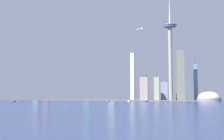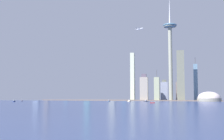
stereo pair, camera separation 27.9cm
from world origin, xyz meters
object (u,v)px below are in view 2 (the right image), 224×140
(skyscraper_0, at_px, (196,82))
(skyscraper_13, at_px, (37,87))
(skyscraper_5, at_px, (164,91))
(boat_2, at_px, (146,101))
(skyscraper_12, at_px, (144,88))
(skyscraper_10, at_px, (133,77))
(skyscraper_11, at_px, (157,89))
(boat_0, at_px, (129,101))
(skyscraper_8, at_px, (189,87))
(skyscraper_4, at_px, (47,76))
(skyscraper_6, at_px, (124,79))
(stadium_dome, at_px, (209,98))
(airplane, at_px, (140,29))
(boat_5, at_px, (152,103))
(boat_3, at_px, (22,101))
(skyscraper_3, at_px, (87,76))
(skyscraper_2, at_px, (181,76))
(skyscraper_7, at_px, (179,90))
(boat_6, at_px, (109,101))
(observation_tower, at_px, (170,45))
(skyscraper_1, at_px, (112,81))
(skyscraper_9, at_px, (66,94))
(boat_4, at_px, (14,101))

(skyscraper_0, bearing_deg, skyscraper_13, -179.23)
(skyscraper_5, height_order, boat_2, skyscraper_5)
(skyscraper_12, bearing_deg, skyscraper_10, 141.02)
(skyscraper_11, relative_size, boat_0, 5.74)
(skyscraper_8, bearing_deg, skyscraper_4, -176.44)
(skyscraper_6, height_order, skyscraper_8, skyscraper_6)
(stadium_dome, relative_size, airplane, 2.38)
(boat_5, bearing_deg, boat_3, -25.74)
(skyscraper_3, height_order, skyscraper_5, skyscraper_3)
(skyscraper_2, distance_m, airplane, 212.93)
(skyscraper_5, distance_m, skyscraper_10, 124.82)
(skyscraper_5, relative_size, boat_0, 4.07)
(skyscraper_2, distance_m, skyscraper_7, 80.75)
(skyscraper_6, height_order, boat_6, skyscraper_6)
(skyscraper_0, relative_size, skyscraper_8, 1.57)
(boat_3, bearing_deg, skyscraper_0, -105.83)
(skyscraper_11, distance_m, boat_0, 123.93)
(skyscraper_0, relative_size, skyscraper_12, 1.68)
(skyscraper_3, xyz_separation_m, skyscraper_13, (-215.72, 14.78, -37.47))
(skyscraper_8, bearing_deg, observation_tower, -122.00)
(skyscraper_1, relative_size, boat_2, 9.84)
(skyscraper_2, xyz_separation_m, skyscraper_7, (-6.04, 64.03, -48.82))
(skyscraper_7, height_order, skyscraper_13, skyscraper_13)
(skyscraper_4, bearing_deg, boat_0, -25.70)
(observation_tower, height_order, skyscraper_12, observation_tower)
(skyscraper_8, relative_size, boat_3, 9.80)
(skyscraper_9, relative_size, boat_5, 3.78)
(boat_5, bearing_deg, skyscraper_1, -77.37)
(skyscraper_0, xyz_separation_m, skyscraper_6, (-260.60, 25.04, 16.02))
(skyscraper_0, distance_m, skyscraper_3, 394.08)
(skyscraper_10, distance_m, boat_2, 154.11)
(skyscraper_10, bearing_deg, skyscraper_6, 120.57)
(skyscraper_1, distance_m, boat_0, 239.85)
(skyscraper_3, relative_size, skyscraper_10, 1.07)
(skyscraper_13, distance_m, boat_2, 482.51)
(skyscraper_1, bearing_deg, skyscraper_0, -4.50)
(skyscraper_1, relative_size, skyscraper_8, 1.58)
(skyscraper_4, bearing_deg, boat_3, -82.91)
(skyscraper_0, distance_m, skyscraper_8, 39.13)
(skyscraper_12, xyz_separation_m, boat_0, (-34.01, -93.27, -39.72))
(stadium_dome, xyz_separation_m, skyscraper_0, (-34.71, 93.90, 54.87))
(skyscraper_1, distance_m, skyscraper_12, 178.77)
(skyscraper_1, distance_m, skyscraper_8, 285.51)
(stadium_dome, relative_size, skyscraper_1, 0.48)
(boat_2, distance_m, boat_5, 131.46)
(boat_0, bearing_deg, airplane, 177.39)
(skyscraper_3, bearing_deg, boat_6, -51.75)
(boat_4, bearing_deg, skyscraper_12, 126.36)
(skyscraper_7, bearing_deg, skyscraper_11, -130.53)
(boat_0, height_order, boat_6, boat_0)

